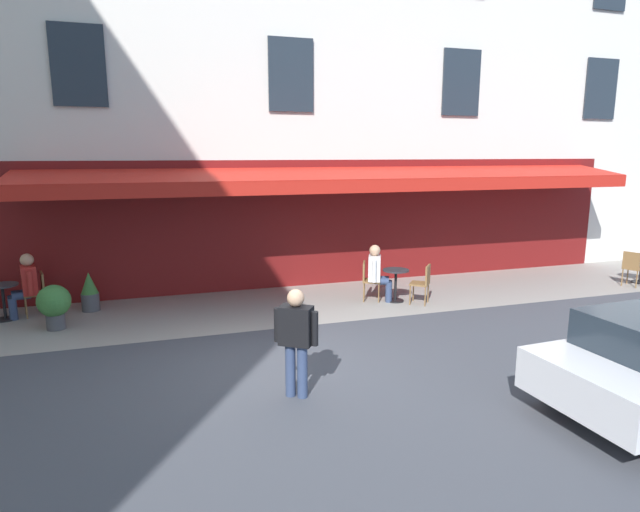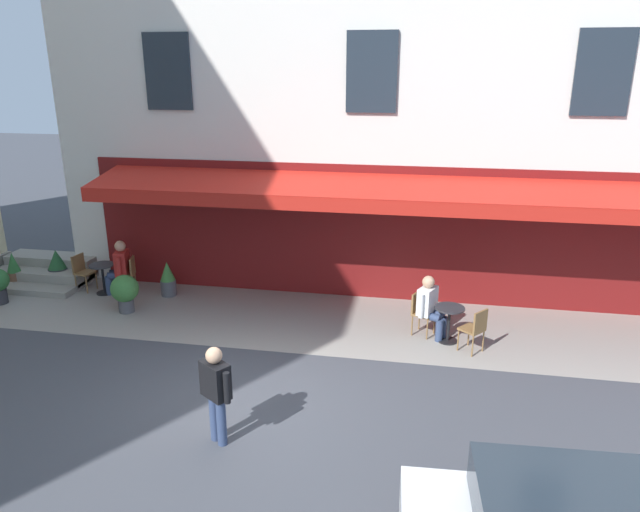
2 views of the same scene
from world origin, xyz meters
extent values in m
plane|color=#42444C|center=(0.00, 0.00, 0.00)|extent=(70.00, 70.00, 0.00)
cube|color=gray|center=(-3.25, -3.40, 0.00)|extent=(20.50, 3.20, 0.01)
cube|color=silver|center=(-4.00, -9.50, 7.50)|extent=(20.00, 9.00, 15.00)
cube|color=maroon|center=(-3.00, -4.97, 1.60)|extent=(16.00, 0.06, 3.20)
cube|color=red|center=(-3.00, -4.15, 2.85)|extent=(15.00, 1.70, 0.36)
cube|color=red|center=(-3.00, -3.32, 2.62)|extent=(15.00, 0.04, 0.28)
cube|color=#232D38|center=(-11.00, -4.96, 5.20)|extent=(1.10, 0.06, 1.70)
cube|color=#232D38|center=(-6.33, -4.96, 5.20)|extent=(1.10, 0.06, 1.70)
cube|color=#232D38|center=(-1.67, -4.96, 5.20)|extent=(1.10, 0.06, 1.70)
cube|color=#232D38|center=(3.00, -4.96, 5.20)|extent=(1.10, 0.06, 1.70)
cylinder|color=black|center=(-10.48, -2.52, 0.01)|extent=(0.40, 0.40, 0.03)
cylinder|color=olive|center=(-10.07, -2.53, 0.23)|extent=(0.03, 0.03, 0.45)
cylinder|color=olive|center=(-9.88, -2.09, 0.23)|extent=(0.03, 0.03, 0.45)
cylinder|color=olive|center=(-9.75, -2.40, 0.23)|extent=(0.03, 0.03, 0.45)
cube|color=olive|center=(-9.97, -2.31, 0.47)|extent=(0.52, 0.52, 0.04)
cube|color=olive|center=(-9.81, -2.24, 0.70)|extent=(0.19, 0.39, 0.42)
cylinder|color=black|center=(4.68, -4.03, 0.01)|extent=(0.40, 0.40, 0.03)
cylinder|color=black|center=(4.68, -4.03, 0.36)|extent=(0.06, 0.06, 0.72)
cylinder|color=#2D2D33|center=(4.68, -4.03, 0.73)|extent=(0.60, 0.60, 0.03)
cylinder|color=olive|center=(4.35, -4.29, 0.23)|extent=(0.03, 0.03, 0.45)
cylinder|color=olive|center=(4.27, -3.96, 0.23)|extent=(0.03, 0.03, 0.45)
cylinder|color=olive|center=(4.02, -4.37, 0.23)|extent=(0.03, 0.03, 0.45)
cylinder|color=olive|center=(3.94, -4.04, 0.23)|extent=(0.03, 0.03, 0.45)
cube|color=olive|center=(4.14, -4.16, 0.47)|extent=(0.49, 0.49, 0.04)
cube|color=olive|center=(3.97, -4.21, 0.70)|extent=(0.14, 0.40, 0.42)
cylinder|color=black|center=(-3.55, -2.87, 0.01)|extent=(0.40, 0.40, 0.03)
cylinder|color=black|center=(-3.55, -2.87, 0.36)|extent=(0.06, 0.06, 0.72)
cylinder|color=#2D2D33|center=(-3.55, -2.87, 0.73)|extent=(0.60, 0.60, 0.03)
cylinder|color=olive|center=(-3.96, -2.75, 0.23)|extent=(0.03, 0.03, 0.45)
cylinder|color=olive|center=(-3.74, -2.49, 0.23)|extent=(0.03, 0.03, 0.45)
cylinder|color=olive|center=(-4.22, -2.54, 0.23)|extent=(0.03, 0.03, 0.45)
cylinder|color=olive|center=(-4.00, -2.28, 0.23)|extent=(0.03, 0.03, 0.45)
cube|color=olive|center=(-3.98, -2.51, 0.47)|extent=(0.56, 0.56, 0.04)
cube|color=olive|center=(-4.12, -2.40, 0.70)|extent=(0.29, 0.33, 0.42)
cylinder|color=olive|center=(-3.14, -2.87, 0.23)|extent=(0.03, 0.03, 0.45)
cylinder|color=olive|center=(-3.28, -3.18, 0.23)|extent=(0.03, 0.03, 0.45)
cylinder|color=olive|center=(-2.83, -3.01, 0.23)|extent=(0.03, 0.03, 0.45)
cylinder|color=olive|center=(-2.97, -3.32, 0.23)|extent=(0.03, 0.03, 0.45)
cube|color=olive|center=(-3.05, -3.09, 0.47)|extent=(0.53, 0.53, 0.04)
cube|color=olive|center=(-2.89, -3.17, 0.70)|extent=(0.20, 0.38, 0.42)
cylinder|color=navy|center=(4.56, -4.15, 0.23)|extent=(0.16, 0.16, 0.47)
cylinder|color=navy|center=(4.39, -4.20, 0.49)|extent=(0.38, 0.24, 0.16)
cylinder|color=navy|center=(4.51, -3.97, 0.23)|extent=(0.16, 0.16, 0.47)
cylinder|color=navy|center=(4.35, -4.01, 0.49)|extent=(0.38, 0.24, 0.16)
cube|color=red|center=(4.20, -4.15, 0.78)|extent=(0.39, 0.54, 0.59)
sphere|color=tan|center=(4.20, -4.15, 1.21)|extent=(0.26, 0.26, 0.26)
cylinder|color=red|center=(4.28, -4.43, 0.77)|extent=(0.10, 0.10, 0.52)
cylinder|color=red|center=(4.13, -3.86, 0.77)|extent=(0.10, 0.10, 0.52)
cylinder|color=navy|center=(-3.38, -2.85, 0.23)|extent=(0.15, 0.15, 0.47)
cylinder|color=navy|center=(-3.22, -2.92, 0.49)|extent=(0.37, 0.28, 0.16)
cylinder|color=navy|center=(-3.45, -3.01, 0.23)|extent=(0.15, 0.15, 0.47)
cylinder|color=navy|center=(-3.30, -3.08, 0.49)|extent=(0.37, 0.28, 0.16)
cube|color=silver|center=(-3.11, -3.07, 0.78)|extent=(0.44, 0.54, 0.57)
sphere|color=tan|center=(-3.11, -3.07, 1.19)|extent=(0.25, 0.25, 0.25)
cylinder|color=silver|center=(-2.99, -2.81, 0.76)|extent=(0.10, 0.10, 0.50)
cylinder|color=silver|center=(-3.23, -3.33, 0.76)|extent=(0.10, 0.10, 0.50)
cylinder|color=navy|center=(-0.19, 1.18, 0.38)|extent=(0.14, 0.14, 0.77)
cylinder|color=navy|center=(-0.04, 1.08, 0.38)|extent=(0.14, 0.14, 0.77)
cube|color=black|center=(-0.11, 1.13, 1.04)|extent=(0.51, 0.47, 0.54)
sphere|color=tan|center=(-0.11, 1.13, 1.43)|extent=(0.24, 0.24, 0.24)
cylinder|color=black|center=(-0.34, 1.28, 1.03)|extent=(0.10, 0.10, 0.48)
cylinder|color=black|center=(0.11, 0.97, 1.03)|extent=(0.10, 0.10, 0.48)
cylinder|color=#4C4C51|center=(3.07, -4.20, 0.19)|extent=(0.37, 0.37, 0.39)
cone|color=#3D7A38|center=(3.07, -4.20, 0.62)|extent=(0.35, 0.35, 0.47)
cylinder|color=#4C4C51|center=(3.59, -3.08, 0.15)|extent=(0.35, 0.35, 0.30)
sphere|color=#3D7A38|center=(3.59, -3.08, 0.57)|extent=(0.62, 0.62, 0.62)
cylinder|color=black|center=(-3.54, 2.36, 0.30)|extent=(0.60, 0.20, 0.60)
camera|label=1|loc=(1.67, 7.82, 3.37)|focal=29.63mm
camera|label=2|loc=(-2.92, 8.13, 5.36)|focal=32.71mm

